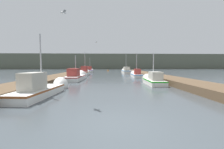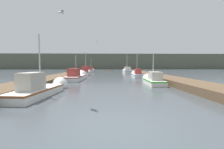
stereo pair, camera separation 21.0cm
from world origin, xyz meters
name	(u,v)px [view 2 (the right image)]	position (x,y,z in m)	size (l,w,h in m)	color
ground_plane	(115,126)	(0.00, 0.00, 0.00)	(200.00, 200.00, 0.00)	#3D4449
dock_left	(61,77)	(-6.60, 16.00, 0.27)	(2.69, 40.00, 0.54)	brown
dock_right	(157,77)	(6.60, 16.00, 0.27)	(2.69, 40.00, 0.54)	brown
distant_shore_ridge	(108,62)	(0.00, 68.62, 3.38)	(120.00, 16.00, 6.76)	#565B4C
fishing_boat_0	(43,88)	(-4.35, 5.03, 0.41)	(1.87, 5.59, 4.15)	silver
fishing_boat_1	(153,80)	(4.23, 10.08, 0.40)	(1.58, 4.81, 3.43)	silver
fishing_boat_2	(77,76)	(-4.16, 14.66, 0.42)	(1.96, 6.18, 3.62)	silver
fishing_boat_3	(137,74)	(4.35, 18.72, 0.38)	(1.47, 4.88, 3.90)	silver
fishing_boat_4	(86,72)	(-4.22, 23.11, 0.55)	(1.45, 5.97, 4.55)	silver
fishing_boat_5	(127,71)	(4.12, 28.98, 0.50)	(1.63, 5.50, 4.69)	silver
fishing_boat_6	(91,70)	(-4.39, 33.64, 0.46)	(1.60, 4.64, 3.99)	silver
mooring_piling_0	(138,73)	(5.11, 21.75, 0.51)	(0.31, 0.31, 1.00)	#473523
mooring_piling_1	(82,71)	(-5.43, 25.65, 0.70)	(0.26, 0.26, 1.38)	#473523
channel_buoy	(109,71)	(0.30, 41.53, 0.14)	(0.47, 0.47, 0.97)	#BF6513
seagull_lead	(97,42)	(-1.76, 16.83, 5.10)	(0.29, 0.56, 0.12)	white
seagull_1	(61,13)	(-2.55, 3.24, 4.52)	(0.41, 0.52, 0.12)	white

